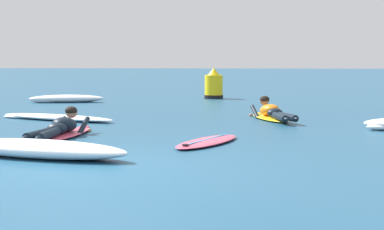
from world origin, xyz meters
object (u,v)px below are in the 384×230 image
object	(u,v)px
drifting_surfboard	(207,142)
surfer_near	(61,129)
surfer_far	(272,113)
channel_marker_buoy	(214,86)

from	to	relation	value
drifting_surfboard	surfer_near	bearing A→B (deg)	165.48
surfer_far	drifting_surfboard	xyz separation A→B (m)	(-1.16, -4.08, -0.11)
surfer_far	drifting_surfboard	world-z (taller)	surfer_far
channel_marker_buoy	surfer_near	bearing A→B (deg)	-100.93
surfer_far	channel_marker_buoy	xyz separation A→B (m)	(-1.64, 7.20, 0.26)
surfer_near	channel_marker_buoy	distance (m)	10.82
drifting_surfboard	channel_marker_buoy	bearing A→B (deg)	92.45
surfer_near	channel_marker_buoy	world-z (taller)	channel_marker_buoy
surfer_near	surfer_far	distance (m)	5.03
channel_marker_buoy	drifting_surfboard	bearing A→B (deg)	-87.55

